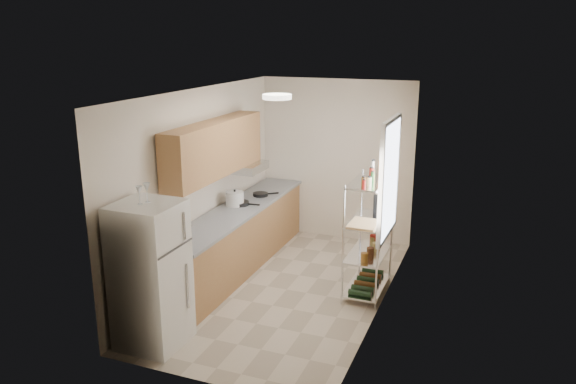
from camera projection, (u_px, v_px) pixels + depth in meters
name	position (u px, v px, depth m)	size (l,w,h in m)	color
room	(287.00, 195.00, 7.08)	(2.52, 4.42, 2.62)	beige
counter_run	(238.00, 238.00, 8.03)	(0.63, 3.51, 0.90)	#A07344
upper_cabinets	(215.00, 148.00, 7.40)	(0.33, 2.20, 0.72)	#A07344
range_hood	(245.00, 167.00, 8.22)	(0.50, 0.60, 0.12)	#B7BABC
window	(389.00, 179.00, 6.90)	(0.06, 1.00, 1.46)	white
bakers_rack	(369.00, 212.00, 7.05)	(0.45, 0.90, 1.73)	silver
ceiling_dome	(277.00, 97.00, 6.47)	(0.34, 0.34, 0.06)	white
refrigerator	(151.00, 275.00, 5.95)	(0.66, 0.66, 1.60)	white
wine_glass_a	(139.00, 195.00, 5.68)	(0.07, 0.07, 0.19)	silver
wine_glass_b	(147.00, 193.00, 5.74)	(0.07, 0.07, 0.21)	silver
rice_cooker	(235.00, 199.00, 8.00)	(0.25, 0.25, 0.21)	silver
frying_pan_large	(240.00, 203.00, 8.05)	(0.27, 0.27, 0.05)	black
frying_pan_small	(260.00, 194.00, 8.50)	(0.23, 0.23, 0.05)	black
cutting_board	(364.00, 224.00, 6.86)	(0.34, 0.43, 0.03)	tan
espresso_machine	(382.00, 202.00, 7.31)	(0.17, 0.25, 0.29)	black
storage_bag	(375.00, 239.00, 7.48)	(0.09, 0.12, 0.14)	maroon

